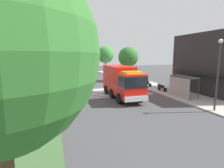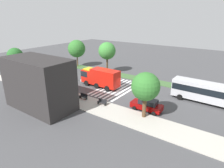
# 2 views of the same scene
# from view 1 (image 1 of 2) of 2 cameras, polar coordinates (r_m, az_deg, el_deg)

# --- Properties ---
(ground_plane) EXTENTS (120.00, 120.00, 0.00)m
(ground_plane) POSITION_cam_1_polar(r_m,az_deg,el_deg) (26.83, -3.32, -1.80)
(ground_plane) COLOR #424244
(sidewalk) EXTENTS (60.00, 4.53, 0.14)m
(sidewalk) POSITION_cam_1_polar(r_m,az_deg,el_deg) (30.16, 12.80, -0.67)
(sidewalk) COLOR #ADA89E
(sidewalk) RESTS_ON ground_plane
(median_strip) EXTENTS (60.00, 3.00, 0.14)m
(median_strip) POSITION_cam_1_polar(r_m,az_deg,el_deg) (26.00, -20.41, -2.55)
(median_strip) COLOR #3D6033
(median_strip) RESTS_ON ground_plane
(crosswalk) EXTENTS (5.85, 11.51, 0.01)m
(crosswalk) POSITION_cam_1_polar(r_m,az_deg,el_deg) (24.73, -2.01, -2.70)
(crosswalk) COLOR silver
(crosswalk) RESTS_ON ground_plane
(fire_truck) EXTENTS (8.61, 2.92, 3.75)m
(fire_truck) POSITION_cam_1_polar(r_m,az_deg,el_deg) (21.47, 3.24, 1.04)
(fire_truck) COLOR red
(fire_truck) RESTS_ON ground_plane
(parked_car_west) EXTENTS (4.83, 2.20, 1.85)m
(parked_car_west) POSITION_cam_1_polar(r_m,az_deg,el_deg) (34.62, 2.14, 2.24)
(parked_car_west) COLOR #720505
(parked_car_west) RESTS_ON ground_plane
(transit_bus) EXTENTS (11.04, 3.06, 3.46)m
(transit_bus) POSITION_cam_1_polar(r_m,az_deg,el_deg) (39.37, -12.50, 4.48)
(transit_bus) COLOR #B2B2B7
(transit_bus) RESTS_ON ground_plane
(bus_stop_shelter) EXTENTS (3.50, 1.40, 2.46)m
(bus_stop_shelter) POSITION_cam_1_polar(r_m,az_deg,el_deg) (22.79, 21.13, 0.49)
(bus_stop_shelter) COLOR #4C4C51
(bus_stop_shelter) RESTS_ON sidewalk
(bench_near_shelter) EXTENTS (1.60, 0.50, 0.90)m
(bench_near_shelter) POSITION_cam_1_polar(r_m,az_deg,el_deg) (26.19, 15.52, -1.07)
(bench_near_shelter) COLOR black
(bench_near_shelter) RESTS_ON sidewalk
(bench_west_of_shelter) EXTENTS (1.60, 0.50, 0.90)m
(bench_west_of_shelter) POSITION_cam_1_polar(r_m,az_deg,el_deg) (29.64, 11.16, 0.24)
(bench_west_of_shelter) COLOR black
(bench_west_of_shelter) RESTS_ON sidewalk
(street_lamp) EXTENTS (0.36, 0.36, 6.28)m
(street_lamp) POSITION_cam_1_polar(r_m,az_deg,el_deg) (18.25, 30.59, 4.03)
(street_lamp) COLOR #2D2D30
(street_lamp) RESTS_ON sidewalk
(storefront_building) EXTENTS (11.08, 6.34, 7.90)m
(storefront_building) POSITION_cam_1_polar(r_m,az_deg,el_deg) (27.26, 30.46, 5.51)
(storefront_building) COLOR #282626
(storefront_building) RESTS_ON ground_plane
(sidewalk_tree_far_west) EXTENTS (4.72, 4.72, 7.47)m
(sidewalk_tree_far_west) POSITION_cam_1_polar(r_m,az_deg,el_deg) (51.04, -2.07, 9.26)
(sidewalk_tree_far_west) COLOR #513823
(sidewalk_tree_far_west) RESTS_ON sidewalk
(sidewalk_tree_west) EXTENTS (3.94, 3.94, 6.56)m
(sidewalk_tree_west) POSITION_cam_1_polar(r_m,az_deg,el_deg) (35.74, 5.20, 8.44)
(sidewalk_tree_west) COLOR #513823
(sidewalk_tree_west) RESTS_ON sidewalk
(median_tree_far_west) EXTENTS (4.24, 4.24, 7.53)m
(median_tree_far_west) POSITION_cam_1_polar(r_m,az_deg,el_deg) (15.18, -23.04, 10.15)
(median_tree_far_west) COLOR #47301E
(median_tree_far_west) RESTS_ON median_strip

